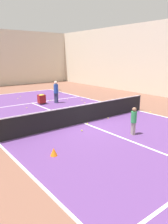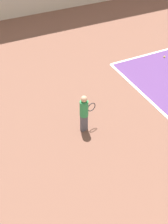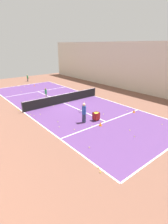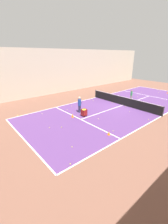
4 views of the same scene
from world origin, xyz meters
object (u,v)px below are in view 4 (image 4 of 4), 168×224
(coach_at_net, at_px, (80,103))
(training_cone_0, at_px, (160,106))
(ball_cart, at_px, (84,111))
(child_midcourt, at_px, (131,94))
(training_cone_1, at_px, (167,93))
(tennis_net, at_px, (123,101))

(coach_at_net, distance_m, training_cone_0, 9.55)
(ball_cart, bearing_deg, child_midcourt, -88.25)
(training_cone_1, bearing_deg, training_cone_0, 106.47)
(ball_cart, distance_m, training_cone_1, 16.35)
(child_midcourt, relative_size, training_cone_0, 4.37)
(tennis_net, relative_size, ball_cart, 12.83)
(ball_cart, bearing_deg, tennis_net, -94.41)
(coach_at_net, distance_m, ball_cart, 1.26)
(coach_at_net, xyz_separation_m, child_midcourt, (-0.85, -8.45, -0.23))
(tennis_net, xyz_separation_m, training_cone_1, (-1.08, -10.35, -0.41))
(child_midcourt, height_order, training_cone_0, child_midcourt)
(training_cone_1, bearing_deg, ball_cart, 84.60)
(ball_cart, distance_m, training_cone_0, 9.28)
(child_midcourt, distance_m, training_cone_0, 4.18)
(coach_at_net, distance_m, child_midcourt, 8.50)
(tennis_net, xyz_separation_m, child_midcourt, (0.72, -2.86, 0.21))
(training_cone_1, bearing_deg, coach_at_net, 80.55)
(ball_cart, bearing_deg, training_cone_1, -95.40)
(training_cone_0, bearing_deg, child_midcourt, -4.82)
(training_cone_0, bearing_deg, tennis_net, 36.48)
(ball_cart, relative_size, training_cone_0, 2.47)
(tennis_net, height_order, child_midcourt, child_midcourt)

